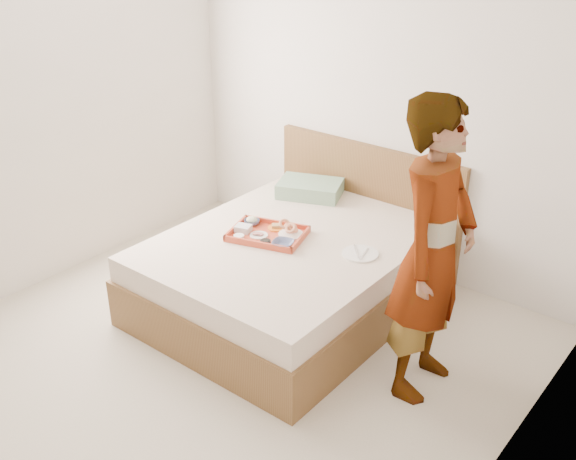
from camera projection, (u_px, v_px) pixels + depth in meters
The scene contains 18 objects.
ground at pixel (197, 373), 4.17m from camera, with size 3.50×4.00×0.01m, color beige.
wall_back at pixel (379, 101), 4.99m from camera, with size 3.50×0.01×2.60m, color silver.
wall_left at pixel (5, 119), 4.57m from camera, with size 0.01×4.00×2.60m, color silver.
wall_right at pixel (492, 284), 2.61m from camera, with size 0.01×4.00×2.60m, color silver.
bed at pixel (291, 271), 4.77m from camera, with size 1.65×2.00×0.53m, color brown.
headboard at pixel (366, 202), 5.36m from camera, with size 1.65×0.06×0.95m, color brown.
pillow at pixel (310, 188), 5.31m from camera, with size 0.49×0.33×0.12m, color gray.
tray at pixel (268, 234), 4.67m from camera, with size 0.51×0.37×0.05m, color #C64D2C.
prawn_plate at pixel (291, 234), 4.67m from camera, with size 0.18×0.18×0.01m, color white.
navy_bowl_big at pixel (283, 244), 4.52m from camera, with size 0.14×0.14×0.04m, color navy.
sauce_dish at pixel (266, 242), 4.54m from camera, with size 0.07×0.07×0.03m, color black.
meat_plate at pixel (259, 235), 4.66m from camera, with size 0.13×0.13×0.01m, color white.
bread_plate at pixel (276, 228), 4.76m from camera, with size 0.12×0.12×0.01m, color orange.
salad_bowl at pixel (252, 222), 4.82m from camera, with size 0.11×0.11×0.04m, color navy.
plastic_tub at pixel (243, 228), 4.71m from camera, with size 0.11×0.09×0.05m, color silver.
cheese_round at pixel (239, 237), 4.62m from camera, with size 0.07×0.07×0.03m, color white.
dinner_plate at pixel (360, 254), 4.44m from camera, with size 0.24×0.24×0.01m, color white.
person at pixel (433, 252), 3.70m from camera, with size 0.65×0.43×1.79m, color white.
Camera 1 is at (2.53, -2.25, 2.65)m, focal length 41.71 mm.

